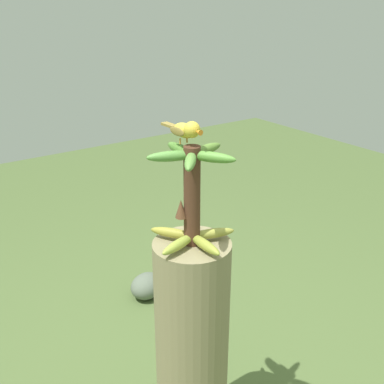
% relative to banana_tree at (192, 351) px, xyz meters
% --- Properties ---
extents(banana_tree, '(0.27, 0.27, 0.90)m').
position_rel_banana_tree_xyz_m(banana_tree, '(0.00, 0.00, 0.00)').
color(banana_tree, '#847A56').
rests_on(banana_tree, ground).
extents(banana_bunch, '(0.29, 0.29, 0.33)m').
position_rel_banana_tree_xyz_m(banana_bunch, '(-0.00, -0.00, 0.62)').
color(banana_bunch, '#4C2D1E').
rests_on(banana_bunch, banana_tree).
extents(perched_bird, '(0.19, 0.05, 0.08)m').
position_rel_banana_tree_xyz_m(perched_bird, '(-0.03, -0.00, 0.83)').
color(perched_bird, '#C68933').
rests_on(perched_bird, banana_bunch).
extents(garden_rock, '(0.24, 0.26, 0.15)m').
position_rel_banana_tree_xyz_m(garden_rock, '(-0.96, 0.35, -0.38)').
color(garden_rock, '#5B6656').
rests_on(garden_rock, ground).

